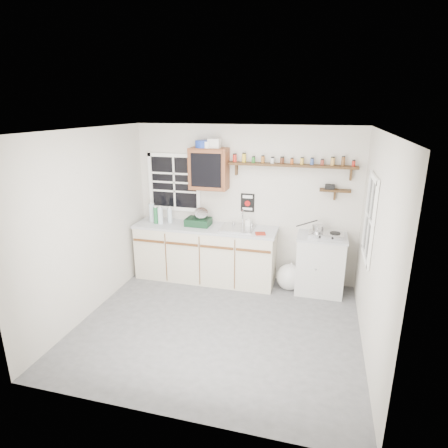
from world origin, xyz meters
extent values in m
cube|color=#525254|center=(0.00, 0.00, -0.01)|extent=(3.60, 3.20, 0.02)
cube|color=white|center=(0.00, 0.00, 2.51)|extent=(3.60, 3.20, 0.02)
cube|color=beige|center=(-1.81, 0.00, 1.25)|extent=(0.02, 3.20, 2.50)
cube|color=beige|center=(1.81, 0.00, 1.25)|extent=(0.02, 3.20, 2.50)
cube|color=beige|center=(0.00, 1.61, 1.25)|extent=(3.60, 0.02, 2.50)
cube|color=beige|center=(0.00, -1.61, 1.25)|extent=(3.60, 0.02, 2.50)
cube|color=beige|center=(-0.58, 1.30, 0.44)|extent=(2.27, 0.60, 0.88)
cube|color=#A9ADB2|center=(-0.58, 1.30, 0.90)|extent=(2.31, 0.62, 0.04)
cube|color=#5B3418|center=(-1.44, 0.99, 0.70)|extent=(0.53, 0.02, 0.03)
cube|color=#5B3418|center=(-0.87, 0.99, 0.70)|extent=(0.53, 0.02, 0.03)
cube|color=#5B3418|center=(-0.30, 0.99, 0.70)|extent=(0.53, 0.02, 0.03)
cube|color=#5B3418|center=(0.27, 0.99, 0.70)|extent=(0.53, 0.02, 0.03)
cube|color=beige|center=(1.25, 1.33, 0.44)|extent=(0.70, 0.55, 0.88)
cube|color=#A9ADB2|center=(1.25, 1.33, 0.90)|extent=(0.73, 0.57, 0.03)
cube|color=#B5B6BA|center=(-0.05, 1.30, 0.93)|extent=(0.52, 0.44, 0.03)
cylinder|color=#B5B6BA|center=(0.00, 1.46, 1.06)|extent=(0.02, 0.02, 0.28)
cylinder|color=#B5B6BA|center=(0.00, 1.40, 1.19)|extent=(0.02, 0.14, 0.02)
cube|color=brown|center=(-0.55, 1.45, 1.82)|extent=(0.60, 0.30, 0.65)
cube|color=black|center=(-0.55, 1.29, 1.82)|extent=(0.48, 0.02, 0.52)
cylinder|color=#173299|center=(-0.64, 1.45, 2.21)|extent=(0.24, 0.24, 0.11)
cube|color=silver|center=(-0.46, 1.45, 2.22)|extent=(0.18, 0.15, 0.14)
cylinder|color=silver|center=(-0.56, 1.40, 2.20)|extent=(0.12, 0.12, 0.10)
cube|color=black|center=(0.73, 1.51, 1.92)|extent=(1.91, 0.18, 0.04)
cube|color=black|center=(-0.13, 1.55, 1.82)|extent=(0.03, 0.10, 0.18)
cube|color=black|center=(1.58, 1.55, 1.82)|extent=(0.03, 0.10, 0.18)
cylinder|color=red|center=(-0.15, 1.51, 1.99)|extent=(0.06, 0.06, 0.11)
cylinder|color=black|center=(-0.15, 1.51, 2.06)|extent=(0.05, 0.05, 0.02)
cylinder|color=gold|center=(0.00, 1.51, 2.00)|extent=(0.06, 0.06, 0.13)
cylinder|color=black|center=(0.00, 1.51, 2.07)|extent=(0.05, 0.05, 0.02)
cylinder|color=#267226|center=(0.14, 1.51, 1.98)|extent=(0.05, 0.05, 0.08)
cylinder|color=black|center=(0.14, 1.51, 2.03)|extent=(0.05, 0.05, 0.02)
cylinder|color=#99591E|center=(0.29, 1.51, 1.99)|extent=(0.05, 0.05, 0.10)
cylinder|color=black|center=(0.29, 1.51, 2.05)|extent=(0.05, 0.05, 0.02)
cylinder|color=silver|center=(0.43, 1.51, 1.98)|extent=(0.06, 0.06, 0.08)
cylinder|color=black|center=(0.43, 1.51, 2.03)|extent=(0.05, 0.05, 0.02)
cylinder|color=#4C2614|center=(0.58, 1.51, 1.98)|extent=(0.06, 0.06, 0.09)
cylinder|color=black|center=(0.58, 1.51, 2.03)|extent=(0.05, 0.05, 0.02)
cylinder|color=#B24C19|center=(0.73, 1.51, 1.98)|extent=(0.05, 0.05, 0.08)
cylinder|color=black|center=(0.73, 1.51, 2.02)|extent=(0.04, 0.04, 0.02)
cylinder|color=gold|center=(0.87, 1.51, 1.98)|extent=(0.05, 0.05, 0.09)
cylinder|color=black|center=(0.87, 1.51, 2.04)|extent=(0.05, 0.05, 0.02)
cylinder|color=#334C8C|center=(1.02, 1.51, 1.98)|extent=(0.05, 0.05, 0.09)
cylinder|color=black|center=(1.02, 1.51, 2.04)|extent=(0.05, 0.05, 0.02)
cylinder|color=maroon|center=(1.16, 1.51, 1.98)|extent=(0.05, 0.05, 0.08)
cylinder|color=black|center=(1.16, 1.51, 2.02)|extent=(0.05, 0.05, 0.02)
cylinder|color=#BF8C3F|center=(1.31, 1.51, 1.99)|extent=(0.06, 0.06, 0.11)
cylinder|color=black|center=(1.31, 1.51, 2.06)|extent=(0.05, 0.05, 0.02)
cylinder|color=brown|center=(1.45, 1.51, 2.00)|extent=(0.05, 0.05, 0.13)
cylinder|color=black|center=(1.45, 1.51, 2.07)|extent=(0.05, 0.05, 0.02)
cylinder|color=red|center=(1.60, 1.51, 1.98)|extent=(0.05, 0.05, 0.08)
cylinder|color=black|center=(1.60, 1.51, 2.02)|extent=(0.04, 0.04, 0.02)
cube|color=black|center=(1.38, 1.52, 1.57)|extent=(0.45, 0.15, 0.03)
cube|color=black|center=(1.38, 1.56, 1.49)|extent=(0.03, 0.08, 0.14)
cube|color=black|center=(1.30, 1.52, 1.62)|extent=(0.14, 0.10, 0.07)
cube|color=black|center=(0.05, 1.59, 1.28)|extent=(0.22, 0.01, 0.30)
cube|color=white|center=(0.05, 1.58, 1.38)|extent=(0.16, 0.00, 0.05)
cylinder|color=#A50C0C|center=(0.05, 1.58, 1.27)|extent=(0.09, 0.01, 0.09)
cube|color=white|center=(0.05, 1.58, 1.18)|extent=(0.16, 0.00, 0.04)
cube|color=black|center=(-1.20, 1.59, 1.55)|extent=(0.85, 0.02, 0.90)
cube|color=white|center=(-1.20, 1.59, 1.55)|extent=(0.93, 0.03, 0.98)
cube|color=black|center=(1.79, 0.55, 1.45)|extent=(0.02, 0.70, 1.00)
cube|color=white|center=(1.79, 0.55, 1.45)|extent=(0.03, 0.78, 1.08)
cylinder|color=silver|center=(-1.52, 1.34, 1.07)|extent=(0.09, 0.09, 0.30)
cylinder|color=silver|center=(-1.52, 1.34, 1.24)|extent=(0.05, 0.05, 0.03)
cylinder|color=#226738|center=(-1.41, 1.25, 1.05)|extent=(0.07, 0.07, 0.27)
cylinder|color=silver|center=(-1.41, 1.25, 1.20)|extent=(0.04, 0.04, 0.03)
cylinder|color=silver|center=(-1.33, 1.24, 1.06)|extent=(0.08, 0.08, 0.27)
cylinder|color=silver|center=(-1.33, 1.24, 1.21)|extent=(0.04, 0.04, 0.03)
cylinder|color=silver|center=(-1.21, 1.36, 1.04)|extent=(0.08, 0.08, 0.24)
cylinder|color=silver|center=(-1.21, 1.36, 1.18)|extent=(0.04, 0.04, 0.03)
cube|color=black|center=(-0.70, 1.33, 0.98)|extent=(0.40, 0.30, 0.12)
cylinder|color=#B5B6BA|center=(-0.65, 1.33, 1.10)|extent=(0.29, 0.30, 0.24)
imported|color=silver|center=(0.10, 1.44, 1.01)|extent=(0.09, 0.10, 0.18)
cube|color=maroon|center=(0.34, 1.14, 0.93)|extent=(0.18, 0.16, 0.02)
cube|color=#B5B6BA|center=(1.30, 1.31, 0.94)|extent=(0.52, 0.30, 0.06)
cylinder|color=black|center=(1.18, 1.31, 0.98)|extent=(0.15, 0.15, 0.01)
cylinder|color=black|center=(1.43, 1.31, 0.98)|extent=(0.15, 0.15, 0.01)
cylinder|color=#B5B6BA|center=(1.18, 1.31, 1.03)|extent=(0.17, 0.17, 0.11)
cylinder|color=black|center=(1.01, 1.39, 1.07)|extent=(0.32, 0.12, 0.17)
ellipsoid|color=silver|center=(0.80, 1.29, 0.20)|extent=(0.41, 0.37, 0.43)
cone|color=silver|center=(0.82, 1.29, 0.39)|extent=(0.12, 0.12, 0.12)
camera|label=1|loc=(1.17, -4.15, 2.75)|focal=30.00mm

